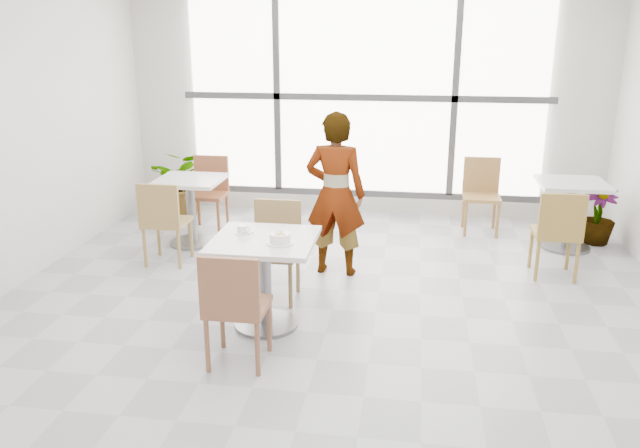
# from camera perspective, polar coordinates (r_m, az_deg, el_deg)

# --- Properties ---
(floor) EXTENTS (7.00, 7.00, 0.00)m
(floor) POSITION_cam_1_polar(r_m,az_deg,el_deg) (5.13, 0.50, -9.73)
(floor) COLOR #9E9EA5
(floor) RESTS_ON ground
(wall_back) EXTENTS (6.00, 0.00, 6.00)m
(wall_back) POSITION_cam_1_polar(r_m,az_deg,el_deg) (8.10, 4.04, 11.33)
(wall_back) COLOR silver
(wall_back) RESTS_ON ground
(wall_front) EXTENTS (6.00, 0.00, 6.00)m
(wall_front) POSITION_cam_1_polar(r_m,az_deg,el_deg) (1.46, -19.85, -18.35)
(wall_front) COLOR silver
(wall_front) RESTS_ON ground
(window) EXTENTS (4.60, 0.07, 2.52)m
(window) POSITION_cam_1_polar(r_m,az_deg,el_deg) (8.03, 4.00, 11.29)
(window) COLOR white
(window) RESTS_ON ground
(main_table) EXTENTS (0.80, 0.80, 0.75)m
(main_table) POSITION_cam_1_polar(r_m,az_deg,el_deg) (5.05, -4.99, -3.74)
(main_table) COLOR silver
(main_table) RESTS_ON ground
(chair_near) EXTENTS (0.42, 0.42, 0.87)m
(chair_near) POSITION_cam_1_polar(r_m,az_deg,el_deg) (4.48, -7.70, -7.00)
(chair_near) COLOR brown
(chair_near) RESTS_ON ground
(chair_far) EXTENTS (0.42, 0.42, 0.87)m
(chair_far) POSITION_cam_1_polar(r_m,az_deg,el_deg) (5.64, -4.01, -1.70)
(chair_far) COLOR olive
(chair_far) RESTS_ON ground
(oatmeal_bowl) EXTENTS (0.21, 0.21, 0.09)m
(oatmeal_bowl) POSITION_cam_1_polar(r_m,az_deg,el_deg) (4.83, -3.61, -1.29)
(oatmeal_bowl) COLOR white
(oatmeal_bowl) RESTS_ON main_table
(coffee_cup) EXTENTS (0.16, 0.13, 0.07)m
(coffee_cup) POSITION_cam_1_polar(r_m,az_deg,el_deg) (5.11, -6.97, -0.52)
(coffee_cup) COLOR white
(coffee_cup) RESTS_ON main_table
(person) EXTENTS (0.61, 0.43, 1.59)m
(person) POSITION_cam_1_polar(r_m,az_deg,el_deg) (6.09, 1.40, 2.67)
(person) COLOR black
(person) RESTS_ON ground
(bg_table_left) EXTENTS (0.70, 0.70, 0.75)m
(bg_table_left) POSITION_cam_1_polar(r_m,az_deg,el_deg) (7.15, -11.54, 1.97)
(bg_table_left) COLOR silver
(bg_table_left) RESTS_ON ground
(bg_table_right) EXTENTS (0.70, 0.70, 0.75)m
(bg_table_right) POSITION_cam_1_polar(r_m,az_deg,el_deg) (7.37, 21.54, 1.56)
(bg_table_right) COLOR silver
(bg_table_right) RESTS_ON ground
(bg_chair_left_near) EXTENTS (0.42, 0.42, 0.87)m
(bg_chair_left_near) POSITION_cam_1_polar(r_m,az_deg,el_deg) (6.55, -13.89, 0.54)
(bg_chair_left_near) COLOR #9B7B45
(bg_chair_left_near) RESTS_ON ground
(bg_chair_left_far) EXTENTS (0.42, 0.42, 0.87)m
(bg_chair_left_far) POSITION_cam_1_polar(r_m,az_deg,el_deg) (7.68, -9.92, 3.22)
(bg_chair_left_far) COLOR brown
(bg_chair_left_far) RESTS_ON ground
(bg_chair_right_near) EXTENTS (0.42, 0.42, 0.87)m
(bg_chair_right_near) POSITION_cam_1_polar(r_m,az_deg,el_deg) (6.42, 20.60, -0.43)
(bg_chair_right_near) COLOR olive
(bg_chair_right_near) RESTS_ON ground
(bg_chair_right_far) EXTENTS (0.42, 0.42, 0.87)m
(bg_chair_right_far) POSITION_cam_1_polar(r_m,az_deg,el_deg) (7.71, 14.28, 2.99)
(bg_chair_right_far) COLOR #9D703E
(bg_chair_right_far) RESTS_ON ground
(plant_left) EXTENTS (0.85, 0.77, 0.85)m
(plant_left) POSITION_cam_1_polar(r_m,az_deg,el_deg) (8.32, -12.07, 3.65)
(plant_left) COLOR #4F7537
(plant_left) RESTS_ON ground
(plant_right) EXTENTS (0.43, 0.43, 0.66)m
(plant_right) POSITION_cam_1_polar(r_m,az_deg,el_deg) (7.71, 23.71, 0.73)
(plant_right) COLOR #4D8A49
(plant_right) RESTS_ON ground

